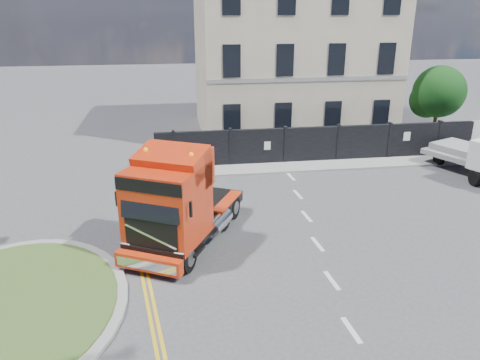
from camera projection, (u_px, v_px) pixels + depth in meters
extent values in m
plane|color=#424244|center=(236.00, 245.00, 16.92)|extent=(120.00, 120.00, 0.00)
cylinder|color=gray|center=(4.00, 311.00, 13.13)|extent=(6.80, 6.80, 0.12)
cylinder|color=#355421|center=(4.00, 308.00, 13.10)|extent=(6.20, 6.20, 0.05)
cube|color=black|center=(320.00, 144.00, 25.77)|extent=(18.00, 0.25, 2.00)
cube|color=silver|center=(462.00, 138.00, 26.96)|extent=(2.60, 0.12, 2.00)
cube|color=beige|center=(289.00, 49.00, 31.18)|extent=(12.00, 10.00, 11.00)
cylinder|color=#382619|center=(435.00, 123.00, 29.68)|extent=(0.24, 0.24, 2.40)
sphere|color=#103714|center=(439.00, 92.00, 28.99)|extent=(3.20, 3.20, 3.20)
sphere|color=#103714|center=(427.00, 100.00, 29.50)|extent=(2.20, 2.20, 2.20)
cube|color=gray|center=(324.00, 166.00, 25.26)|extent=(20.00, 1.60, 0.12)
cube|color=black|center=(189.00, 219.00, 17.37)|extent=(4.65, 6.14, 0.41)
cube|color=red|center=(168.00, 203.00, 15.51)|extent=(3.12, 3.16, 2.56)
cube|color=red|center=(179.00, 165.00, 16.00)|extent=(2.40, 1.79, 1.28)
cube|color=black|center=(149.00, 206.00, 14.35)|extent=(1.81, 0.98, 0.96)
cube|color=red|center=(149.00, 263.00, 14.72)|extent=(2.17, 1.34, 0.50)
cylinder|color=black|center=(134.00, 248.00, 15.68)|extent=(0.70, 0.98, 0.95)
cylinder|color=gray|center=(134.00, 248.00, 15.68)|extent=(0.54, 0.62, 0.52)
cylinder|color=black|center=(187.00, 258.00, 15.07)|extent=(0.70, 0.98, 0.95)
cylinder|color=gray|center=(187.00, 258.00, 15.07)|extent=(0.54, 0.62, 0.52)
cylinder|color=black|center=(177.00, 211.00, 18.56)|extent=(0.70, 0.98, 0.95)
cylinder|color=gray|center=(177.00, 211.00, 18.56)|extent=(0.54, 0.62, 0.52)
cylinder|color=black|center=(223.00, 218.00, 17.95)|extent=(0.70, 0.98, 0.95)
cylinder|color=gray|center=(223.00, 218.00, 17.95)|extent=(0.54, 0.62, 0.52)
cylinder|color=black|center=(188.00, 201.00, 19.53)|extent=(0.70, 0.98, 0.95)
cylinder|color=gray|center=(188.00, 201.00, 19.53)|extent=(0.54, 0.62, 0.52)
cylinder|color=black|center=(233.00, 207.00, 18.93)|extent=(0.70, 0.98, 0.95)
cylinder|color=gray|center=(233.00, 207.00, 18.93)|extent=(0.54, 0.62, 0.52)
cube|color=gray|center=(475.00, 160.00, 23.98)|extent=(3.92, 5.53, 0.27)
cylinder|color=black|center=(475.00, 178.00, 22.48)|extent=(0.27, 0.75, 0.75)
cylinder|color=black|center=(439.00, 158.00, 25.46)|extent=(0.27, 0.75, 0.75)
cylinder|color=black|center=(473.00, 157.00, 25.74)|extent=(0.27, 0.75, 0.75)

